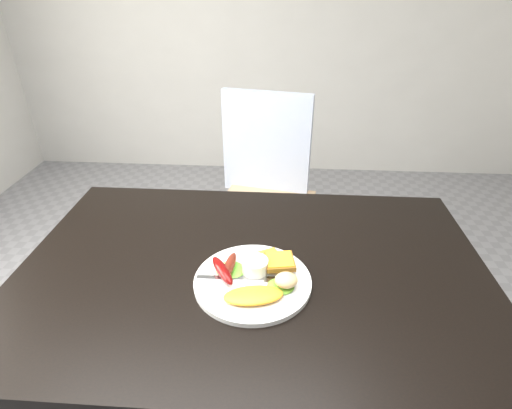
{
  "coord_description": "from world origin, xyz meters",
  "views": [
    {
      "loc": [
        0.06,
        -0.8,
        1.4
      ],
      "look_at": [
        0.0,
        0.05,
        0.9
      ],
      "focal_mm": 28.0,
      "sensor_mm": 36.0,
      "label": 1
    }
  ],
  "objects_px": {
    "dining_chair": "(264,211)",
    "person": "(268,167)",
    "plate": "(253,281)",
    "dining_table": "(253,272)"
  },
  "relations": [
    {
      "from": "dining_table",
      "to": "dining_chair",
      "type": "relative_size",
      "value": 2.86
    },
    {
      "from": "dining_table",
      "to": "plate",
      "type": "height_order",
      "value": "plate"
    },
    {
      "from": "dining_chair",
      "to": "person",
      "type": "distance_m",
      "value": 0.31
    },
    {
      "from": "person",
      "to": "plate",
      "type": "height_order",
      "value": "person"
    },
    {
      "from": "person",
      "to": "dining_table",
      "type": "bearing_deg",
      "value": 94.96
    },
    {
      "from": "plate",
      "to": "person",
      "type": "bearing_deg",
      "value": 89.28
    },
    {
      "from": "dining_table",
      "to": "plate",
      "type": "distance_m",
      "value": 0.07
    },
    {
      "from": "dining_chair",
      "to": "person",
      "type": "relative_size",
      "value": 0.29
    },
    {
      "from": "person",
      "to": "plate",
      "type": "relative_size",
      "value": 5.18
    },
    {
      "from": "dining_table",
      "to": "plate",
      "type": "relative_size",
      "value": 4.23
    }
  ]
}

